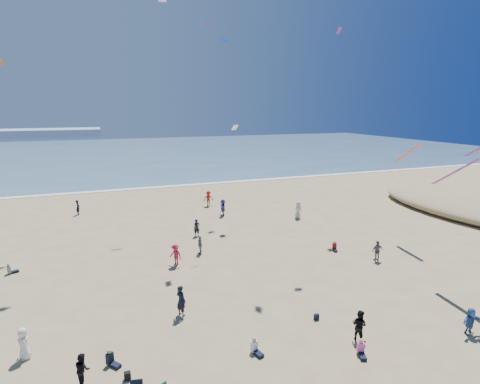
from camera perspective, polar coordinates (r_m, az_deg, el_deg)
name	(u,v)px	position (r m, az deg, el deg)	size (l,w,h in m)	color
ocean	(123,153)	(108.89, -17.42, 5.72)	(220.00, 100.00, 0.06)	#476B84
surf_line	(144,188)	(59.60, -14.45, 0.56)	(220.00, 1.20, 0.08)	white
standing_flyers	(234,244)	(31.92, -0.92, -7.96)	(25.57, 37.39, 1.94)	black
seated_group	(213,301)	(24.30, -4.18, -16.20)	(26.52, 17.82, 0.84)	white
black_backpack	(127,376)	(19.72, -16.78, -25.24)	(0.30, 0.22, 0.38)	black
navy_bag	(316,317)	(23.57, 11.57, -18.13)	(0.28, 0.18, 0.34)	black
kites_aloft	(303,77)	(30.48, 9.64, 16.84)	(39.14, 35.70, 26.63)	pink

